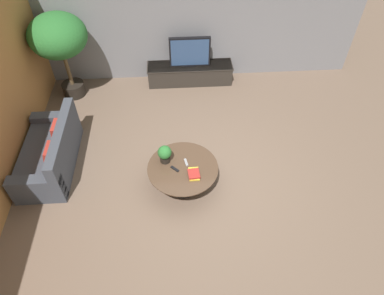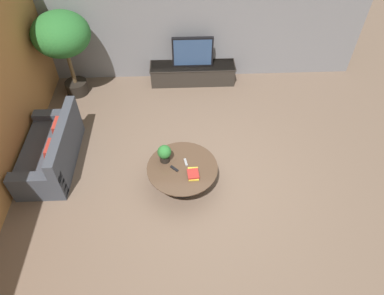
% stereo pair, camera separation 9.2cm
% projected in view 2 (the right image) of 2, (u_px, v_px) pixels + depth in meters
% --- Properties ---
extents(ground_plane, '(24.00, 24.00, 0.00)m').
position_uv_depth(ground_plane, '(203.00, 180.00, 5.99)').
color(ground_plane, brown).
extents(back_wall_stone, '(7.40, 0.12, 3.00)m').
position_uv_depth(back_wall_stone, '(194.00, 13.00, 7.15)').
color(back_wall_stone, slate).
rests_on(back_wall_stone, ground).
extents(media_console, '(1.93, 0.50, 0.44)m').
position_uv_depth(media_console, '(193.00, 73.00, 7.85)').
color(media_console, '#2D2823').
rests_on(media_console, ground).
extents(television, '(0.90, 0.13, 0.68)m').
position_uv_depth(television, '(193.00, 52.00, 7.45)').
color(television, black).
rests_on(television, media_console).
extents(coffee_table, '(1.18, 1.18, 0.43)m').
position_uv_depth(coffee_table, '(182.00, 172.00, 5.73)').
color(coffee_table, black).
rests_on(coffee_table, ground).
extents(couch_by_wall, '(0.84, 1.74, 0.84)m').
position_uv_depth(couch_by_wall, '(52.00, 151.00, 6.08)').
color(couch_by_wall, '#3D424C').
rests_on(couch_by_wall, ground).
extents(potted_palm_tall, '(1.14, 1.14, 1.85)m').
position_uv_depth(potted_palm_tall, '(62.00, 37.00, 6.75)').
color(potted_palm_tall, black).
rests_on(potted_palm_tall, ground).
extents(potted_plant_tabletop, '(0.23, 0.23, 0.32)m').
position_uv_depth(potted_plant_tabletop, '(164.00, 153.00, 5.62)').
color(potted_plant_tabletop, black).
rests_on(potted_plant_tabletop, coffee_table).
extents(book_stack, '(0.20, 0.27, 0.06)m').
position_uv_depth(book_stack, '(193.00, 174.00, 5.51)').
color(book_stack, gold).
rests_on(book_stack, coffee_table).
extents(remote_black, '(0.14, 0.14, 0.02)m').
position_uv_depth(remote_black, '(174.00, 169.00, 5.61)').
color(remote_black, black).
rests_on(remote_black, coffee_table).
extents(remote_silver, '(0.07, 0.16, 0.02)m').
position_uv_depth(remote_silver, '(186.00, 162.00, 5.70)').
color(remote_silver, gray).
rests_on(remote_silver, coffee_table).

